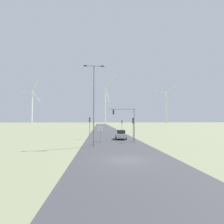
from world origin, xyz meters
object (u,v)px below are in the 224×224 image
object	(u,v)px
traffic_light_post_near_left	(90,123)
car_approaching	(121,135)
wind_turbine_far_left	(32,103)
wind_turbine_center	(166,104)
traffic_light_post_mid_right	(122,124)
streetlamp	(94,96)
traffic_light_post_near_right	(133,125)
wind_turbine_left	(105,100)
stop_sign_near	(100,131)
traffic_light_mast_overhead	(126,117)
traffic_light_post_mid_left	(93,123)

from	to	relation	value
traffic_light_post_near_left	car_approaching	xyz separation A→B (m)	(6.25, -0.92, -2.26)
wind_turbine_far_left	wind_turbine_center	distance (m)	184.97
traffic_light_post_mid_right	streetlamp	bearing A→B (deg)	-106.66
traffic_light_post_near_right	wind_turbine_left	xyz separation A→B (m)	(2.29, 204.33, 27.56)
streetlamp	wind_turbine_far_left	xyz separation A→B (m)	(-85.04, 204.53, 18.50)
stop_sign_near	wind_turbine_left	xyz separation A→B (m)	(7.92, 205.86, 28.61)
traffic_light_post_near_right	traffic_light_mast_overhead	size ratio (longest dim) A/B	0.68
traffic_light_post_mid_right	traffic_light_mast_overhead	bearing A→B (deg)	-95.27
car_approaching	wind_turbine_center	distance (m)	234.37
stop_sign_near	traffic_light_post_near_right	xyz separation A→B (m)	(5.63, 1.52, 1.06)
traffic_light_post_near_left	wind_turbine_center	size ratio (longest dim) A/B	0.08
wind_turbine_far_left	wind_turbine_center	size ratio (longest dim) A/B	1.03
traffic_light_post_mid_left	traffic_light_mast_overhead	distance (m)	22.65
traffic_light_post_mid_left	traffic_light_post_mid_right	size ratio (longest dim) A/B	1.01
traffic_light_post_near_right	car_approaching	xyz separation A→B (m)	(-1.48, 5.13, -2.11)
car_approaching	wind_turbine_left	xyz separation A→B (m)	(3.77, 199.21, 29.67)
traffic_light_post_mid_right	wind_turbine_center	xyz separation A→B (m)	(91.70, 197.92, 24.21)
traffic_light_post_mid_left	stop_sign_near	bearing A→B (deg)	-85.79
streetlamp	traffic_light_mast_overhead	bearing A→B (deg)	50.04
stop_sign_near	traffic_light_post_mid_right	xyz separation A→B (m)	(6.38, 21.87, 0.79)
wind_turbine_far_left	traffic_light_post_mid_right	bearing A→B (deg)	-62.82
traffic_light_post_near_left	wind_turbine_left	world-z (taller)	wind_turbine_left
traffic_light_post_mid_left	car_approaching	bearing A→B (deg)	-72.40
traffic_light_post_mid_right	wind_turbine_left	size ratio (longest dim) A/B	0.06
traffic_light_post_near_left	traffic_light_post_near_right	xyz separation A→B (m)	(7.73, -6.04, -0.15)
traffic_light_post_near_left	car_approaching	bearing A→B (deg)	-8.34
car_approaching	traffic_light_post_mid_right	bearing A→B (deg)	81.67
streetlamp	car_approaching	distance (m)	12.40
traffic_light_post_mid_left	wind_turbine_center	bearing A→B (deg)	62.75
streetlamp	traffic_light_post_near_right	bearing A→B (deg)	32.66
stop_sign_near	traffic_light_post_near_right	size ratio (longest dim) A/B	0.68
traffic_light_post_near_left	wind_turbine_far_left	bearing A→B (deg)	113.36
traffic_light_post_mid_right	wind_turbine_far_left	xyz separation A→B (m)	(-92.39, 179.95, 22.97)
streetlamp	traffic_light_post_near_right	distance (m)	8.90
wind_turbine_far_left	wind_turbine_left	world-z (taller)	wind_turbine_left
wind_turbine_far_left	wind_turbine_center	world-z (taller)	wind_turbine_far_left
stop_sign_near	car_approaching	distance (m)	7.91
traffic_light_post_near_right	traffic_light_post_mid_left	xyz separation A→B (m)	(-7.53, 24.19, -0.23)
traffic_light_mast_overhead	streetlamp	bearing A→B (deg)	-129.96
traffic_light_post_mid_right	wind_turbine_left	bearing A→B (deg)	89.52
streetlamp	wind_turbine_left	bearing A→B (deg)	87.56
traffic_light_post_near_right	wind_turbine_center	distance (m)	238.25
traffic_light_post_near_left	wind_turbine_left	xyz separation A→B (m)	(10.02, 198.29, 27.41)
traffic_light_post_near_right	traffic_light_mast_overhead	world-z (taller)	traffic_light_mast_overhead
stop_sign_near	wind_turbine_left	size ratio (longest dim) A/B	0.04
traffic_light_post_mid_left	wind_turbine_center	world-z (taller)	wind_turbine_center
traffic_light_post_near_right	wind_turbine_center	xyz separation A→B (m)	(92.45, 218.27, 23.94)
traffic_light_post_near_left	traffic_light_post_mid_right	size ratio (longest dim) A/B	1.16
wind_turbine_far_left	traffic_light_post_mid_left	bearing A→B (deg)	-64.47
car_approaching	wind_turbine_far_left	world-z (taller)	wind_turbine_far_left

